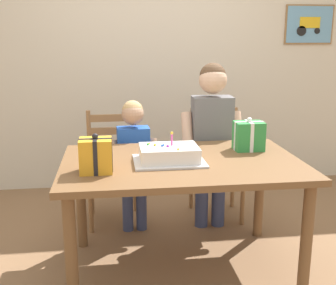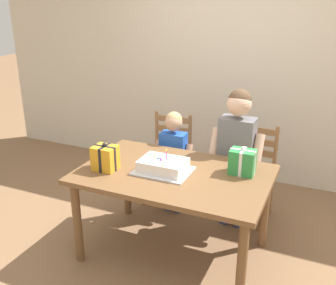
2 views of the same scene
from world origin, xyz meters
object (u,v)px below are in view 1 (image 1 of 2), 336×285
Objects in this scene: birthday_cake at (169,155)px; chair_left at (113,167)px; gift_box_beside_cake at (96,155)px; dining_table at (182,174)px; gift_box_red_large at (249,136)px; chair_right at (216,163)px; child_older at (212,130)px; child_younger at (134,154)px.

chair_left is (-0.35, 0.88, -0.34)m from birthday_cake.
gift_box_beside_cake reaches higher than birthday_cake.
gift_box_red_large is at bearing 21.59° from dining_table.
child_older reaches higher than chair_right.
gift_box_beside_cake is 1.18m from child_older.
gift_box_beside_cake is at bearing -162.42° from dining_table.
child_younger is (-0.77, 0.43, -0.22)m from gift_box_red_large.
dining_table is 0.98m from chair_left.
gift_box_red_large is at bearing -35.43° from chair_left.
dining_table is 0.17m from birthday_cake.
chair_left is 0.87m from chair_right.
gift_box_beside_cake reaches higher than dining_table.
gift_box_red_large is 1.00× the size of gift_box_beside_cake.
child_older reaches higher than gift_box_beside_cake.
birthday_cake is 0.62m from gift_box_red_large.
dining_table is 3.43× the size of birthday_cake.
birthday_cake is at bearing 18.07° from gift_box_beside_cake.
child_younger reaches higher than gift_box_beside_cake.
dining_table is 0.73m from child_older.
child_older is at bearing 42.51° from gift_box_beside_cake.
child_younger is at bearing 72.30° from gift_box_beside_cake.
gift_box_red_large reaches higher than dining_table.
dining_table is 1.64× the size of chair_left.
gift_box_beside_cake is 0.87m from child_younger.
child_younger is (-0.27, 0.63, -0.02)m from dining_table.
gift_box_red_large is 0.25× the size of chair_left.
dining_table is 0.57m from gift_box_red_large.
gift_box_red_large is 0.25× the size of chair_right.
chair_right is (0.97, 1.03, -0.39)m from gift_box_beside_cake.
chair_right is (0.87, -0.00, 0.00)m from chair_left.
child_older is 0.64m from child_younger.
gift_box_beside_cake is at bearing -160.45° from gift_box_red_large.
birthday_cake is 0.47m from gift_box_beside_cake.
gift_box_red_large reaches higher than chair_left.
gift_box_red_large is 0.46m from child_older.
chair_left is at bearing 124.85° from child_younger.
child_older is (0.87, 0.80, -0.05)m from gift_box_beside_cake.
child_older is (-0.10, -0.23, 0.34)m from chair_right.
birthday_cake is 1.89× the size of gift_box_beside_cake.
gift_box_red_large is (0.50, 0.20, 0.19)m from dining_table.
birthday_cake reaches higher than chair_left.
gift_box_red_large is at bearing 20.65° from birthday_cake.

